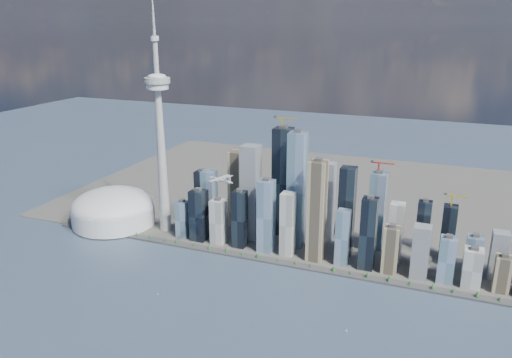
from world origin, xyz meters
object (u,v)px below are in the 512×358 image
at_px(needle_tower, 160,134).
at_px(dome_stadium, 113,209).
at_px(airplane, 221,180).
at_px(sailboat_west, 158,293).
at_px(sailboat_east, 347,330).

relative_size(needle_tower, dome_stadium, 2.75).
bearing_deg(airplane, sailboat_west, -94.63).
xyz_separation_m(needle_tower, dome_stadium, (-140.00, -10.00, -196.40)).
xyz_separation_m(needle_tower, sailboat_east, (485.70, -245.09, -233.20)).
bearing_deg(airplane, needle_tower, 168.38).
distance_m(dome_stadium, airplane, 383.29).
bearing_deg(dome_stadium, sailboat_east, -20.59).
relative_size(dome_stadium, sailboat_east, 24.35).
relative_size(dome_stadium, airplane, 3.31).
xyz_separation_m(needle_tower, airplane, (200.77, -109.55, -51.93)).
distance_m(needle_tower, sailboat_east, 591.91).
distance_m(airplane, sailboat_east, 363.89).
bearing_deg(sailboat_east, dome_stadium, 176.05).
xyz_separation_m(dome_stadium, sailboat_west, (281.44, -249.21, -36.66)).
xyz_separation_m(needle_tower, sailboat_west, (141.44, -259.21, -233.06)).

